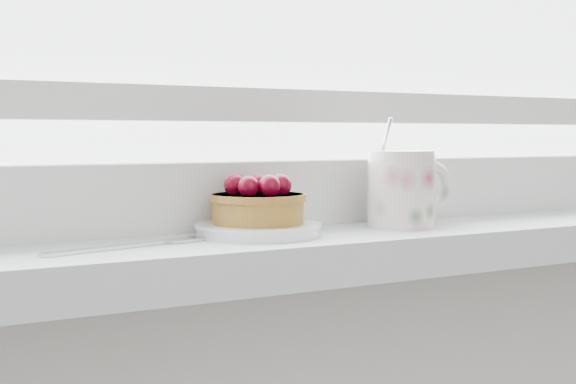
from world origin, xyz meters
TOP-DOWN VIEW (x-y plane):
  - saucer at (-0.05, 1.89)m, footprint 0.12×0.12m
  - raspberry_tart at (-0.05, 1.89)m, footprint 0.09×0.09m
  - floral_mug at (0.12, 1.88)m, footprint 0.10×0.07m
  - fork at (-0.18, 1.88)m, footprint 0.18×0.06m

SIDE VIEW (x-z plane):
  - fork at x=-0.18m, z-range 0.94..0.94m
  - saucer at x=-0.05m, z-range 0.94..0.95m
  - raspberry_tart at x=-0.05m, z-range 0.95..1.00m
  - floral_mug at x=0.12m, z-range 0.92..1.04m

